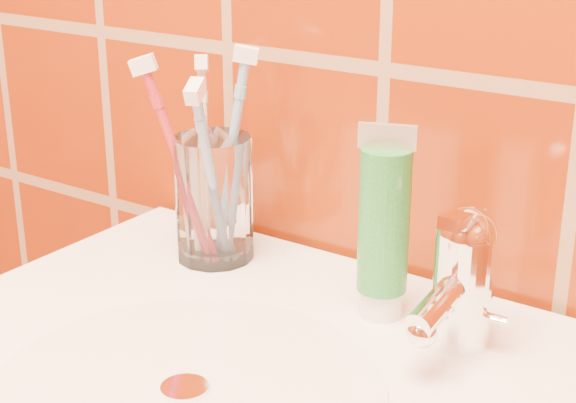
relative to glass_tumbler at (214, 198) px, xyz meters
The scene contains 7 objects.
glass_tumbler is the anchor object (origin of this frame).
toothpaste_tube 0.20m from the glass_tumbler, ahead, with size 0.05×0.04×0.17m.
faucet 0.27m from the glass_tumbler, ahead, with size 0.05×0.11×0.12m.
toothbrush_0 0.05m from the glass_tumbler, 52.75° to the right, with size 0.05×0.09×0.20m, color #789CD6, non-canonical shape.
toothbrush_1 0.04m from the glass_tumbler, 147.61° to the left, with size 0.06×0.07×0.20m, color white, non-canonical shape.
toothbrush_2 0.05m from the glass_tumbler, 127.52° to the right, with size 0.07×0.06×0.21m, color #A82432, non-canonical shape.
toothbrush_3 0.05m from the glass_tumbler, 64.19° to the left, with size 0.05×0.04×0.22m, color #7CA9DD, non-canonical shape.
Camera 1 is at (0.38, 0.49, 1.21)m, focal length 55.00 mm.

